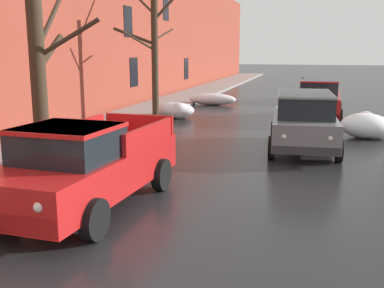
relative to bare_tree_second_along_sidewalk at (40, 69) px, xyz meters
The scene contains 12 objects.
left_sidewalk_slab 9.05m from the bare_tree_second_along_sidewalk, 98.80° to the left, with size 2.86×80.00×0.15m, color gray.
brick_townhouse_facade 9.35m from the bare_tree_second_along_sidewalk, 110.77° to the left, with size 0.63×80.00×8.69m.
snow_bank_along_left_kerb 13.36m from the bare_tree_second_along_sidewalk, 45.89° to the left, with size 1.63×1.23×0.64m.
snow_bank_mid_block_left 9.93m from the bare_tree_second_along_sidewalk, 85.84° to the left, with size 1.83×1.18×0.75m.
snow_bank_near_corner_right 11.29m from the bare_tree_second_along_sidewalk, 37.72° to the left, with size 1.80×1.38×0.90m.
snow_bank_along_right_kerb 15.35m from the bare_tree_second_along_sidewalk, 85.66° to the left, with size 2.75×0.94×0.67m.
bare_tree_second_along_sidewalk is the anchor object (origin of this frame).
bare_tree_mid_block 8.81m from the bare_tree_second_along_sidewalk, 90.49° to the left, with size 2.86×2.52×5.83m.
pickup_truck_red_approaching_near_lane 4.10m from the bare_tree_second_along_sidewalk, 44.98° to the right, with size 2.32×5.04×1.76m.
suv_grey_parked_kerbside_close 7.91m from the bare_tree_second_along_sidewalk, 31.61° to the left, with size 2.30×4.57×1.82m.
suv_red_parked_kerbside_mid 13.12m from the bare_tree_second_along_sidewalk, 57.26° to the left, with size 2.09×4.67×1.82m.
sedan_maroon_parked_far_down_block 19.51m from the bare_tree_second_along_sidewalk, 69.71° to the left, with size 2.06×4.29×1.42m.
Camera 1 is at (2.17, -1.14, 3.12)m, focal length 43.07 mm.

